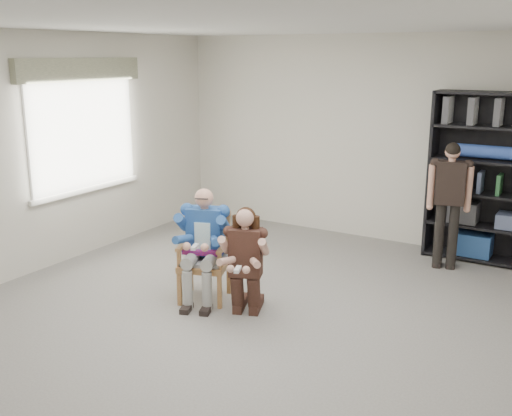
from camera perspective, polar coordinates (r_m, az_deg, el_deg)
The scene contains 8 objects.
room_shell at distance 5.25m, azimuth -1.49°, elevation 2.02°, with size 6.00×7.00×2.80m, color silver, non-canonical shape.
floor at distance 5.71m, azimuth -1.40°, elevation -11.83°, with size 6.00×7.00×0.01m, color slate.
window_left at distance 7.85m, azimuth -16.06°, elevation 7.32°, with size 0.16×2.00×1.75m, color silver, non-canonical shape.
armchair at distance 6.30m, azimuth -4.96°, elevation -4.73°, with size 0.54×0.52×0.93m, color #AD5C34, non-canonical shape.
seated_man at distance 6.26m, azimuth -4.99°, elevation -3.53°, with size 0.52×0.72×1.21m, color #164396, non-canonical shape.
kneeling_woman at distance 5.87m, azimuth -1.05°, elevation -5.22°, with size 0.46×0.74×1.11m, color #332216, non-canonical shape.
bookshelf at distance 7.82m, azimuth 22.65°, elevation 2.42°, with size 1.80×0.38×2.10m, color black, non-canonical shape.
standing_man at distance 7.46m, azimuth 17.84°, elevation 0.14°, with size 0.48×0.27×1.55m, color black, non-canonical shape.
Camera 1 is at (2.75, -4.32, 2.53)m, focal length 42.00 mm.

